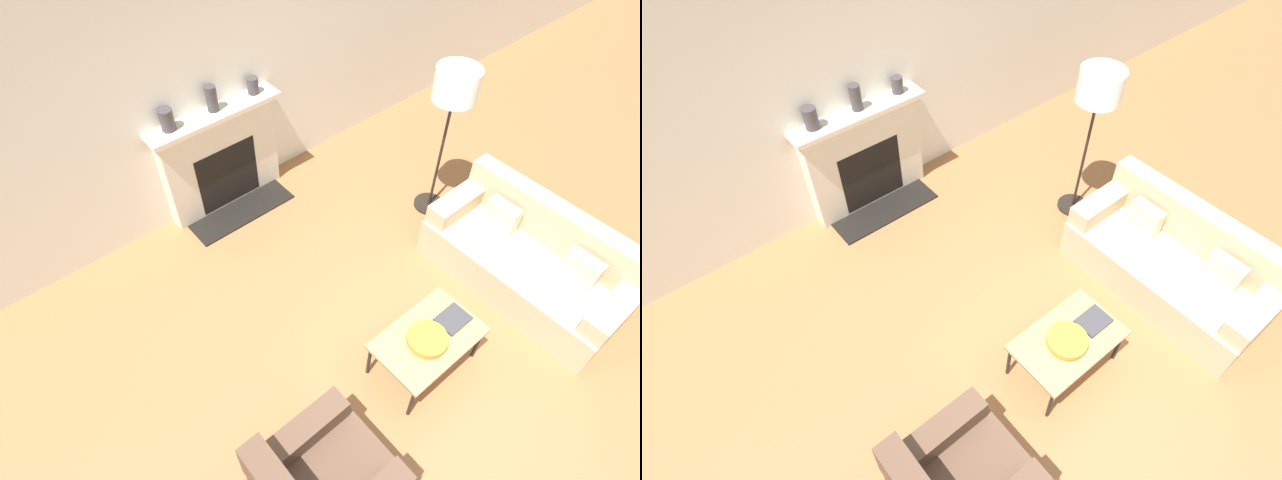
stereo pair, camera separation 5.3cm
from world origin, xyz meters
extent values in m
plane|color=#99663D|center=(0.00, 0.00, 0.00)|extent=(18.00, 18.00, 0.00)
cube|color=silver|center=(0.00, 3.17, 1.45)|extent=(18.00, 0.06, 2.90)
cube|color=beige|center=(-0.24, 3.04, 0.57)|extent=(1.33, 0.20, 1.14)
cube|color=black|center=(-0.24, 2.96, 0.41)|extent=(0.73, 0.04, 0.74)
cube|color=black|center=(-0.24, 2.76, 0.01)|extent=(1.19, 0.40, 0.02)
cube|color=beige|center=(-0.24, 3.01, 1.16)|extent=(1.45, 0.28, 0.05)
cube|color=tan|center=(1.28, 0.17, 0.21)|extent=(0.84, 1.89, 0.41)
cube|color=tan|center=(1.61, 0.17, 0.63)|extent=(0.20, 1.89, 0.43)
cube|color=tan|center=(1.28, 1.00, 0.51)|extent=(0.78, 0.22, 0.20)
cube|color=tan|center=(1.28, -0.66, 0.51)|extent=(0.78, 0.22, 0.20)
cube|color=beige|center=(1.41, 0.59, 0.55)|extent=(0.12, 0.32, 0.28)
cube|color=beige|center=(1.41, -0.25, 0.55)|extent=(0.12, 0.32, 0.28)
cube|color=brown|center=(-1.41, 0.21, 0.54)|extent=(0.77, 0.18, 0.20)
cube|color=tan|center=(-0.10, 0.18, 0.44)|extent=(0.91, 0.56, 0.03)
cylinder|color=black|center=(-0.51, -0.06, 0.21)|extent=(0.03, 0.03, 0.42)
cylinder|color=black|center=(0.32, -0.06, 0.21)|extent=(0.03, 0.03, 0.42)
cylinder|color=black|center=(-0.51, 0.42, 0.21)|extent=(0.03, 0.03, 0.42)
cylinder|color=black|center=(0.32, 0.42, 0.21)|extent=(0.03, 0.03, 0.42)
cylinder|color=#BC8E2D|center=(-0.14, 0.16, 0.46)|extent=(0.12, 0.12, 0.02)
cylinder|color=#BC8E2D|center=(-0.14, 0.16, 0.49)|extent=(0.33, 0.33, 0.05)
cube|color=#38383D|center=(0.18, 0.16, 0.46)|extent=(0.27, 0.21, 0.02)
cylinder|color=black|center=(1.46, 1.47, 0.01)|extent=(0.35, 0.35, 0.03)
cylinder|color=black|center=(1.46, 1.47, 0.73)|extent=(0.03, 0.03, 1.41)
cylinder|color=white|center=(1.46, 1.47, 1.55)|extent=(0.43, 0.43, 0.31)
cylinder|color=#3D383D|center=(-0.71, 3.04, 1.30)|extent=(0.14, 0.14, 0.22)
cylinder|color=#3D383D|center=(-0.22, 3.04, 1.32)|extent=(0.11, 0.11, 0.27)
cylinder|color=#3D383D|center=(0.25, 3.04, 1.28)|extent=(0.12, 0.12, 0.17)
camera|label=1|loc=(-2.12, -0.85, 4.03)|focal=28.00mm
camera|label=2|loc=(-2.08, -0.89, 4.03)|focal=28.00mm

